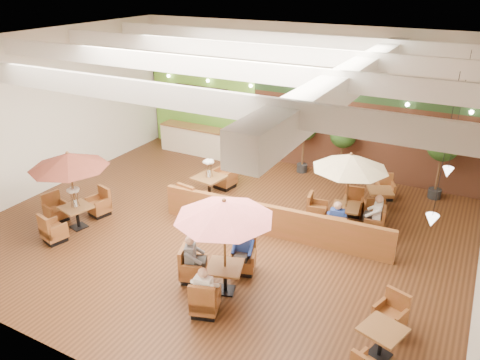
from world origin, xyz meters
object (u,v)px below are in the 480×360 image
Objects in this scene: booth_divider at (272,221)px; topiary_0 at (304,129)px; table_0 at (69,174)px; diner_3 at (337,217)px; topiary_2 at (443,149)px; diner_1 at (243,247)px; service_counter at (194,140)px; table_2 at (349,177)px; diner_0 at (204,286)px; table_5 at (379,200)px; topiary_1 at (343,137)px; table_1 at (222,225)px; table_4 at (381,343)px; diner_4 at (376,211)px; table_3 at (209,185)px; diner_2 at (192,254)px.

topiary_0 is at bearing 97.06° from booth_divider.
diner_3 is at bearing 36.31° from table_0.
booth_divider is at bearing -128.29° from topiary_2.
service_counter is at bearing -60.83° from diner_1.
topiary_2 is 3.10× the size of diner_1.
table_2 is 5.73m from diner_0.
topiary_2 is 3.00× the size of diner_0.
table_5 is at bearing 67.93° from diner_3.
table_5 is 3.02× the size of diner_0.
table_5 is at bearing -42.78° from topiary_1.
table_4 is at bearing -23.62° from table_1.
booth_divider is at bearing -99.16° from diner_1.
diner_0 is (5.59, -1.53, -1.03)m from table_0.
table_5 is 2.87m from topiary_1.
booth_divider is at bearing 82.93° from diner_0.
diner_4 reaches higher than diner_1.
table_2 is at bearing 12.54° from table_3.
table_2 is 2.97× the size of diner_3.
table_4 is 8.40m from topiary_2.
table_1 reaches higher than table_5.
diner_0 is at bearing 21.00° from diner_2.
table_1 reaches higher than topiary_0.
table_2 reaches higher than diner_4.
table_4 is 1.02× the size of table_5.
topiary_0 is 8.98m from diner_0.
topiary_0 is at bearing 113.99° from diner_3.
table_2 is 1.00× the size of topiary_2.
table_5 is at bearing 29.68° from table_3.
topiary_2 is at bearing 45.34° from table_1.
table_0 is 1.09× the size of topiary_0.
booth_divider is 2.81× the size of table_4.
booth_divider reaches higher than table_5.
table_0 is at bearing -160.74° from booth_divider.
service_counter is 3.56× the size of diner_2.
table_4 is 5.01m from diner_4.
table_5 is 2.73m from diner_3.
diner_0 reaches higher than table_5.
topiary_1 is 3.39m from topiary_2.
diner_0 is at bearing -153.11° from table_4.
table_4 is 9.72m from topiary_0.
table_1 is at bearing -93.59° from topiary_1.
topiary_1 reaches higher than table_5.
diner_4 is (3.62, -3.45, -0.96)m from topiary_0.
service_counter is 7.56m from booth_divider.
diner_1 is at bearing 81.40° from diner_0.
booth_divider reaches higher than table_4.
topiary_2 is at bearing 51.78° from table_0.
booth_divider is at bearing -150.57° from table_5.
topiary_0 is (-0.97, 4.97, 1.25)m from booth_divider.
diner_3 is at bearing 61.31° from diner_0.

